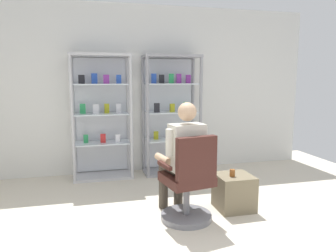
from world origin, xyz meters
The scene contains 7 objects.
back_wall centered at (0.00, 3.00, 1.35)m, with size 6.00×0.10×2.70m, color silver.
display_cabinet_left centered at (-0.55, 2.76, 0.97)m, with size 0.90×0.45×1.90m.
display_cabinet_right centered at (0.55, 2.76, 0.97)m, with size 0.90×0.45×1.90m.
office_chair centered at (0.28, 0.90, 0.39)m, with size 0.61×0.57×0.96m.
seated_shopkeeper centered at (0.25, 1.06, 0.71)m, with size 0.54×0.61×1.29m.
storage_crate centered at (0.89, 1.08, 0.21)m, with size 0.41×0.40×0.41m, color #72664C.
tea_glass centered at (0.85, 1.04, 0.46)m, with size 0.06×0.06×0.08m, color brown.
Camera 1 is at (-0.73, -2.22, 1.54)m, focal length 33.96 mm.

